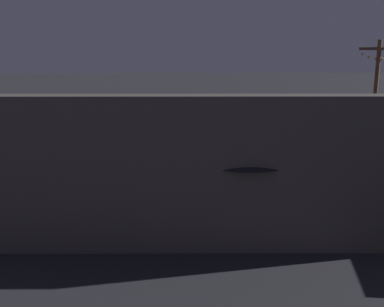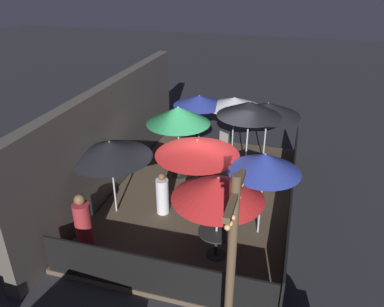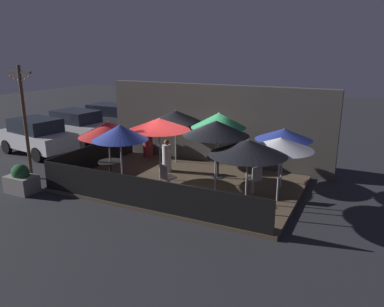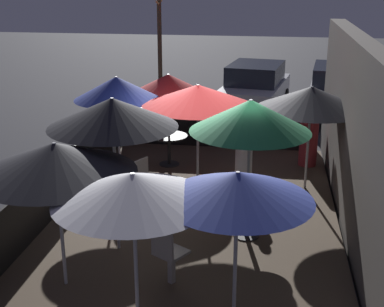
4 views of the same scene
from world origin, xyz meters
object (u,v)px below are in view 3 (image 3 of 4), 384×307
(patio_umbrella_8, at_px, (216,128))
(patron_1, at_px, (148,143))
(patio_umbrella_7, at_px, (281,144))
(parked_car_0, at_px, (37,136))
(patio_umbrella_2, at_px, (120,133))
(dining_table_1, at_px, (110,165))
(patio_umbrella_4, at_px, (284,134))
(parked_car_2, at_px, (112,118))
(patio_umbrella_0, at_px, (219,120))
(planter_box, at_px, (21,180))
(patio_umbrella_1, at_px, (108,129))
(patio_umbrella_6, at_px, (159,124))
(parked_car_1, at_px, (77,126))
(dining_table_0, at_px, (218,162))
(patio_umbrella_3, at_px, (248,148))
(light_post, at_px, (25,117))
(patio_chair_1, at_px, (167,176))
(patio_chair_0, at_px, (254,179))
(patio_umbrella_5, at_px, (175,116))
(patron_0, at_px, (167,157))

(patio_umbrella_8, distance_m, patron_1, 5.76)
(patio_umbrella_7, xyz_separation_m, parked_car_0, (-11.28, 1.06, -1.09))
(patio_umbrella_2, xyz_separation_m, dining_table_1, (-1.13, 0.85, -1.45))
(patio_umbrella_4, distance_m, parked_car_0, 11.15)
(patio_umbrella_8, distance_m, parked_car_2, 11.77)
(patio_umbrella_0, relative_size, planter_box, 2.38)
(patio_umbrella_1, height_order, patio_umbrella_2, patio_umbrella_2)
(patio_umbrella_7, height_order, patron_1, patio_umbrella_7)
(patio_umbrella_6, distance_m, patron_1, 3.33)
(parked_car_1, distance_m, parked_car_2, 2.61)
(parked_car_1, relative_size, parked_car_2, 0.96)
(patio_umbrella_7, xyz_separation_m, dining_table_0, (-2.48, 1.27, -1.23))
(patio_umbrella_3, bearing_deg, patio_umbrella_1, 174.16)
(dining_table_1, xyz_separation_m, light_post, (-3.04, -0.82, 1.61))
(planter_box, bearing_deg, patio_umbrella_0, 36.04)
(parked_car_2, bearing_deg, patio_umbrella_1, -54.43)
(patio_umbrella_3, distance_m, patio_chair_1, 3.24)
(patio_umbrella_3, bearing_deg, patio_umbrella_7, 63.11)
(patio_umbrella_3, height_order, planter_box, patio_umbrella_3)
(patio_umbrella_8, relative_size, patio_chair_0, 2.63)
(dining_table_1, distance_m, planter_box, 2.94)
(patio_umbrella_1, bearing_deg, light_post, -164.92)
(light_post, bearing_deg, dining_table_1, 15.08)
(patio_umbrella_7, relative_size, planter_box, 2.02)
(patio_umbrella_1, height_order, parked_car_0, patio_umbrella_1)
(patio_chair_1, bearing_deg, patio_umbrella_5, 50.12)
(patio_umbrella_3, distance_m, patio_umbrella_4, 2.49)
(patio_chair_1, bearing_deg, patio_umbrella_6, 68.12)
(patron_0, relative_size, patron_1, 0.89)
(patio_umbrella_8, height_order, planter_box, patio_umbrella_8)
(patio_umbrella_8, xyz_separation_m, light_post, (-7.07, -0.76, -0.10))
(patio_umbrella_0, relative_size, dining_table_1, 2.78)
(patio_umbrella_7, distance_m, patron_1, 6.81)
(dining_table_1, bearing_deg, light_post, -164.92)
(patio_umbrella_0, bearing_deg, patio_umbrella_4, -0.95)
(patio_umbrella_4, xyz_separation_m, parked_car_1, (-11.11, 2.43, -1.11))
(patio_umbrella_1, height_order, planter_box, patio_umbrella_1)
(patio_umbrella_7, bearing_deg, patio_umbrella_1, -173.20)
(patio_umbrella_6, height_order, light_post, light_post)
(patio_chair_0, distance_m, patio_chair_1, 2.83)
(patron_0, bearing_deg, patio_chair_1, -79.00)
(patron_1, bearing_deg, parked_car_2, 154.91)
(patio_umbrella_2, height_order, light_post, light_post)
(patio_umbrella_6, distance_m, patio_chair_0, 3.75)
(patio_umbrella_7, height_order, light_post, light_post)
(patron_0, bearing_deg, patio_umbrella_1, -144.14)
(patio_umbrella_4, height_order, parked_car_2, patio_umbrella_4)
(dining_table_0, xyz_separation_m, patio_chair_0, (1.67, -1.02, -0.07))
(patio_umbrella_3, xyz_separation_m, patron_0, (-3.88, 2.31, -1.36))
(patio_umbrella_8, relative_size, parked_car_1, 0.60)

